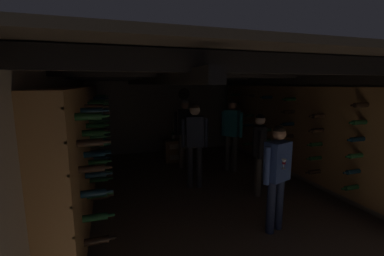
% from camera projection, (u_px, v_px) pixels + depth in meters
% --- Properties ---
extents(ground_plane, '(8.40, 8.40, 0.00)m').
position_uv_depth(ground_plane, '(200.00, 189.00, 5.23)').
color(ground_plane, '#7A6651').
extents(room_shell, '(4.72, 6.52, 2.41)m').
position_uv_depth(room_shell, '(196.00, 118.00, 5.25)').
color(room_shell, gray).
rests_on(room_shell, ground_plane).
extents(wine_crate_stack, '(0.52, 0.35, 0.60)m').
position_uv_depth(wine_crate_stack, '(174.00, 151.00, 7.07)').
color(wine_crate_stack, olive).
rests_on(wine_crate_stack, ground_plane).
extents(display_bottle, '(0.08, 0.08, 0.35)m').
position_uv_depth(display_bottle, '(173.00, 135.00, 6.94)').
color(display_bottle, '#194723').
rests_on(display_bottle, wine_crate_stack).
extents(person_host_center, '(0.53, 0.29, 1.71)m').
position_uv_depth(person_host_center, '(195.00, 137.00, 5.17)').
color(person_host_center, '#2D2D33').
rests_on(person_host_center, ground_plane).
extents(person_guest_far_right, '(0.44, 0.43, 1.74)m').
position_uv_depth(person_guest_far_right, '(232.00, 128.00, 6.14)').
color(person_guest_far_right, '#4C473D').
rests_on(person_guest_far_right, ground_plane).
extents(person_guest_mid_right, '(0.35, 0.49, 1.56)m').
position_uv_depth(person_guest_mid_right, '(259.00, 147.00, 4.85)').
color(person_guest_mid_right, '#4C473D').
rests_on(person_guest_mid_right, ground_plane).
extents(person_guest_near_right, '(0.52, 0.40, 1.54)m').
position_uv_depth(person_guest_near_right, '(277.00, 170.00, 3.60)').
color(person_guest_near_right, '#232D4C').
rests_on(person_guest_near_right, ground_plane).
extents(person_guest_rear_center, '(0.53, 0.33, 1.73)m').
position_uv_depth(person_guest_rear_center, '(185.00, 127.00, 6.39)').
color(person_guest_rear_center, brown).
rests_on(person_guest_rear_center, ground_plane).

